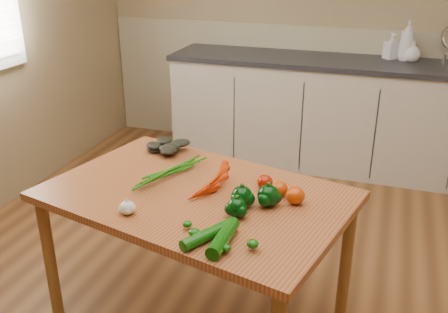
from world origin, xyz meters
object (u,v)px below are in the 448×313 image
Objects in this scene: zucchini_a at (223,238)px; tomato_c at (295,196)px; pepper_a at (242,197)px; carrot_bunch at (199,179)px; zucchini_b at (206,235)px; pepper_c at (237,208)px; tomato_a at (265,182)px; tomato_b at (280,189)px; table at (196,207)px; soap_bottle_a at (407,40)px; soap_bottle_c at (413,51)px; garlic_bulb at (127,208)px; leafy_greens at (167,144)px; pepper_b at (268,196)px; soap_bottle_b at (391,46)px.

tomato_c is at bearing 64.70° from zucchini_a.
carrot_bunch is at bearing 153.05° from pepper_a.
tomato_c is at bearing 57.00° from zucchini_b.
pepper_c reaches higher than tomato_a.
tomato_c is at bearing -31.92° from tomato_b.
table is 20.65× the size of tomato_b.
soap_bottle_a reaches higher than soap_bottle_c.
garlic_bulb is 0.46m from zucchini_a.
pepper_c is 1.16× the size of tomato_a.
leafy_greens reaches higher than table.
soap_bottle_a is at bearing 77.40° from pepper_b.
table is 7.85× the size of leafy_greens.
zucchini_a reaches higher than zucchini_b.
pepper_b is (0.35, -0.08, 0.01)m from carrot_bunch.
soap_bottle_c is (0.91, 2.27, 0.35)m from table.
tomato_c reaches higher than zucchini_b.
garlic_bulb is at bearing -92.93° from soap_bottle_c.
tomato_b is 0.46m from zucchini_a.
soap_bottle_c reaches higher than tomato_c.
soap_bottle_c is 1.92× the size of pepper_c.
soap_bottle_a is at bearing 67.76° from garlic_bulb.
pepper_a is at bearing -38.70° from leafy_greens.
leafy_greens is 2.29× the size of pepper_c.
zucchini_a is 0.07m from zucchini_b.
carrot_bunch is 0.50m from zucchini_a.
pepper_a is at bearing -143.86° from soap_bottle_b.
soap_bottle_c is 1.68× the size of pepper_b.
pepper_b is 0.16m from pepper_c.
carrot_bunch reaches higher than zucchini_a.
carrot_bunch is (-0.01, 0.07, 0.11)m from table.
pepper_b is 0.12m from tomato_c.
leafy_greens is (-1.22, -1.89, -0.22)m from soap_bottle_c.
pepper_a is 0.31m from zucchini_b.
tomato_a is (0.05, 0.19, -0.01)m from pepper_a.
soap_bottle_b is 2.10× the size of pepper_b.
zucchini_a is (-0.11, -0.45, -0.01)m from tomato_b.
soap_bottle_c is 2.29m from tomato_c.
carrot_bunch is at bearing 61.51° from garlic_bulb.
soap_bottle_b reaches higher than table.
soap_bottle_b is at bearing 80.14° from pepper_b.
leafy_greens is (-1.18, -1.91, -0.30)m from soap_bottle_a.
carrot_bunch is 1.30× the size of leafy_greens.
soap_bottle_b is 2.41× the size of tomato_c.
soap_bottle_c reaches higher than zucchini_b.
pepper_a is (0.24, -0.06, 0.12)m from table.
garlic_bulb is 0.59m from pepper_b.
zucchini_b is (-0.18, -0.45, -0.01)m from tomato_b.
table is 0.51m from leafy_greens.
tomato_a is at bearing 26.63° from carrot_bunch.
pepper_b is (0.66, -0.40, -0.00)m from leafy_greens.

